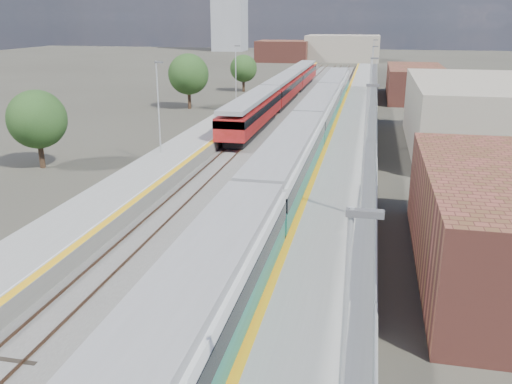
% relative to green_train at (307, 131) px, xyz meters
% --- Properties ---
extents(ground, '(320.00, 320.00, 0.00)m').
position_rel_green_train_xyz_m(ground, '(-1.50, 11.21, -2.40)').
color(ground, '#47443A').
rests_on(ground, ground).
extents(ballast_bed, '(10.50, 155.00, 0.06)m').
position_rel_green_train_xyz_m(ballast_bed, '(-3.75, 13.71, -2.37)').
color(ballast_bed, '#565451').
rests_on(ballast_bed, ground).
extents(tracks, '(8.96, 160.00, 0.17)m').
position_rel_green_train_xyz_m(tracks, '(-3.15, 15.38, -2.29)').
color(tracks, '#4C3323').
rests_on(tracks, ground).
extents(platform_right, '(4.70, 155.00, 8.52)m').
position_rel_green_train_xyz_m(platform_right, '(3.78, 13.70, -1.87)').
color(platform_right, slate).
rests_on(platform_right, ground).
extents(platform_left, '(4.30, 155.00, 8.52)m').
position_rel_green_train_xyz_m(platform_left, '(-10.55, 13.70, -1.88)').
color(platform_left, slate).
rests_on(platform_left, ground).
extents(buildings, '(72.00, 185.50, 40.00)m').
position_rel_green_train_xyz_m(buildings, '(-19.62, 99.80, 8.30)').
color(buildings, brown).
rests_on(buildings, ground).
extents(green_train, '(3.10, 86.12, 3.41)m').
position_rel_green_train_xyz_m(green_train, '(0.00, 0.00, 0.00)').
color(green_train, black).
rests_on(green_train, ground).
extents(red_train, '(2.98, 60.42, 3.76)m').
position_rel_green_train_xyz_m(red_train, '(-7.00, 29.86, -0.18)').
color(red_train, black).
rests_on(red_train, ground).
extents(tree_a, '(4.71, 4.71, 6.38)m').
position_rel_green_train_xyz_m(tree_a, '(-20.88, -7.88, 1.62)').
color(tree_a, '#382619').
rests_on(tree_a, ground).
extents(tree_b, '(5.38, 5.38, 7.30)m').
position_rel_green_train_xyz_m(tree_b, '(-18.72, 23.31, 2.19)').
color(tree_b, '#382619').
rests_on(tree_b, ground).
extents(tree_c, '(4.42, 4.42, 5.99)m').
position_rel_green_train_xyz_m(tree_c, '(-15.64, 42.05, 1.37)').
color(tree_c, '#382619').
rests_on(tree_c, ground).
extents(tree_d, '(4.10, 4.10, 5.56)m').
position_rel_green_train_xyz_m(tree_d, '(19.02, 25.43, 1.09)').
color(tree_d, '#382619').
rests_on(tree_d, ground).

